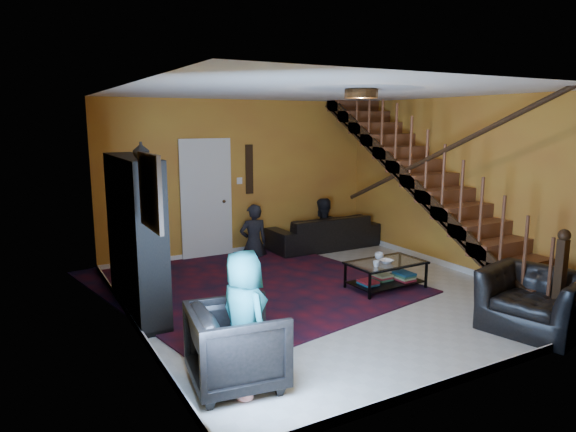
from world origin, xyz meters
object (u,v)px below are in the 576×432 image
(armchair_right, at_px, (535,301))
(coffee_table, at_px, (386,273))
(sofa, at_px, (323,232))
(bookshelf, at_px, (136,239))
(armchair_left, at_px, (237,346))

(armchair_right, relative_size, coffee_table, 0.98)
(sofa, bearing_deg, bookshelf, 22.95)
(sofa, xyz_separation_m, armchair_right, (0.00, -4.55, 0.04))
(armchair_left, xyz_separation_m, coffee_table, (3.00, 1.50, -0.15))
(bookshelf, bearing_deg, armchair_left, -81.37)
(armchair_right, height_order, coffee_table, armchair_right)
(sofa, height_order, armchair_left, armchair_left)
(bookshelf, relative_size, armchair_left, 2.37)
(bookshelf, bearing_deg, armchair_right, -36.12)
(bookshelf, distance_m, coffee_table, 3.53)
(armchair_left, bearing_deg, coffee_table, -55.34)
(bookshelf, distance_m, sofa, 4.31)
(armchair_left, bearing_deg, bookshelf, 16.69)
(armchair_left, relative_size, armchair_right, 0.78)
(armchair_right, bearing_deg, sofa, 165.13)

